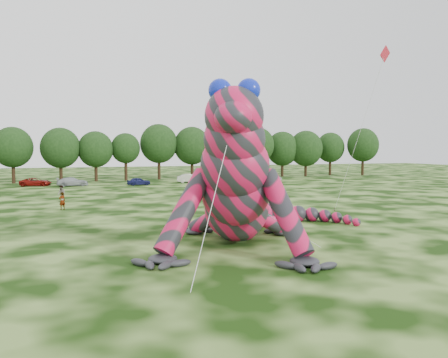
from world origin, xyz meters
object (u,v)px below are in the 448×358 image
object	(u,v)px
tree_11	(192,153)
spectator_1	(61,194)
car_7	(270,177)
tree_7	(61,155)
spectator_3	(230,184)
tree_12	(223,155)
tree_17	(363,152)
flying_kite	(381,66)
tree_14	(282,154)
tree_6	(13,155)
tree_8	(96,156)
car_5	(190,178)
car_6	(229,177)
inflatable_gecko	(237,165)
spectator_0	(62,201)
car_2	(36,182)
tree_13	(258,152)
car_3	(72,182)
car_4	(139,181)
tree_15	(306,153)
tree_16	(330,154)
spectator_5	(218,195)
tree_10	(159,152)
tree_9	(126,157)

from	to	relation	value
tree_11	spectator_1	xyz separation A→B (m)	(-22.99, -31.46, -4.12)
car_7	tree_7	bearing A→B (deg)	71.15
car_7	spectator_3	size ratio (longest dim) A/B	2.60
tree_7	tree_12	bearing A→B (deg)	1.78
tree_17	flying_kite	bearing A→B (deg)	-125.27
tree_7	tree_14	bearing A→B (deg)	2.52
tree_6	tree_11	world-z (taller)	tree_11
tree_8	car_5	size ratio (longest dim) A/B	1.97
tree_8	tree_11	xyz separation A→B (m)	(18.00, 1.21, 0.56)
tree_17	car_6	distance (m)	34.72
inflatable_gecko	tree_12	bearing A→B (deg)	94.90
car_6	spectator_3	xyz separation A→B (m)	(-5.58, -16.26, 0.14)
tree_6	spectator_0	distance (m)	37.65
car_2	spectator_0	distance (m)	29.73
tree_6	car_5	distance (m)	29.90
tree_8	tree_13	distance (m)	31.36
tree_13	car_3	xyz separation A→B (m)	(-35.30, -9.17, -4.38)
tree_12	car_7	size ratio (longest dim) A/B	1.95
tree_17	car_7	bearing A→B (deg)	-162.34
car_3	spectator_3	world-z (taller)	spectator_3
car_4	car_5	size ratio (longest dim) A/B	0.81
tree_8	car_3	size ratio (longest dim) A/B	1.90
tree_15	tree_16	size ratio (longest dim) A/B	1.03
car_4	car_7	distance (m)	24.08
tree_8	tree_7	bearing A→B (deg)	-178.22
car_6	spectator_5	xyz separation A→B (m)	(-11.83, -30.00, 0.18)
inflatable_gecko	tree_10	xyz separation A→B (m)	(5.30, 56.47, 0.47)
spectator_1	car_3	bearing A→B (deg)	145.14
tree_13	inflatable_gecko	bearing A→B (deg)	-114.46
tree_15	car_4	world-z (taller)	tree_15
car_2	spectator_1	xyz separation A→B (m)	(4.39, -22.87, 0.27)
tree_14	tree_17	bearing A→B (deg)	-6.36
flying_kite	tree_13	bearing A→B (deg)	78.33
tree_15	spectator_3	bearing A→B (deg)	-136.36
tree_6	tree_10	xyz separation A→B (m)	(24.95, 1.89, 0.51)
tree_7	tree_14	distance (m)	43.58
tree_7	tree_9	world-z (taller)	tree_7
tree_8	tree_17	size ratio (longest dim) A/B	0.87
spectator_3	tree_12	bearing A→B (deg)	-151.59
tree_16	car_2	xyz separation A→B (m)	(-59.04, -9.77, -4.04)
tree_6	tree_14	bearing A→B (deg)	2.29
tree_10	tree_13	size ratio (longest dim) A/B	1.04
tree_13	tree_14	size ratio (longest dim) A/B	1.08
tree_17	car_4	size ratio (longest dim) A/B	2.80
tree_6	spectator_3	bearing A→B (deg)	-37.84
spectator_1	tree_11	bearing A→B (deg)	111.77
tree_15	spectator_0	size ratio (longest dim) A/B	5.68
tree_8	tree_10	size ratio (longest dim) A/B	0.85
tree_12	spectator_3	bearing A→B (deg)	-106.61
tree_10	tree_15	xyz separation A→B (m)	(31.08, -0.81, -0.44)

